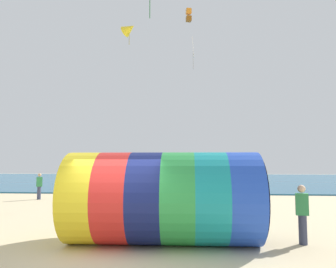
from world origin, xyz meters
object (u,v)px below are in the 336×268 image
object	(u,v)px
kite_white_diamond	(193,48)
bystander_mid_beach	(39,186)
kite_yellow_delta	(129,29)
kite_handler	(302,214)
kite_orange_box	(189,15)
giant_inflatable_tube	(164,198)
bystander_near_water	(222,193)

from	to	relation	value
kite_white_diamond	bystander_mid_beach	xyz separation A→B (m)	(-10.12, -2.07, -9.74)
kite_yellow_delta	kite_handler	bearing A→B (deg)	-52.33
kite_orange_box	kite_yellow_delta	size ratio (longest dim) A/B	0.76
kite_white_diamond	bystander_mid_beach	size ratio (longest dim) A/B	1.33
kite_handler	kite_white_diamond	bearing A→B (deg)	104.03
giant_inflatable_tube	kite_yellow_delta	size ratio (longest dim) A/B	3.86
giant_inflatable_tube	bystander_mid_beach	bearing A→B (deg)	129.90
kite_yellow_delta	bystander_mid_beach	xyz separation A→B (m)	(-6.16, 1.47, -9.81)
giant_inflatable_tube	kite_orange_box	distance (m)	20.69
bystander_mid_beach	kite_orange_box	bearing A→B (deg)	27.19
kite_white_diamond	bystander_near_water	distance (m)	11.71
kite_handler	kite_white_diamond	size ratio (longest dim) A/B	0.77
bystander_near_water	kite_orange_box	bearing A→B (deg)	100.33
bystander_near_water	bystander_mid_beach	bearing A→B (deg)	159.40
kite_white_diamond	kite_handler	bearing A→B (deg)	-75.97
kite_handler	kite_yellow_delta	xyz separation A→B (m)	(-7.15, 9.26, 9.79)
kite_yellow_delta	kite_white_diamond	bearing A→B (deg)	41.83
kite_white_diamond	bystander_mid_beach	bearing A→B (deg)	-168.46
kite_orange_box	bystander_mid_beach	size ratio (longest dim) A/B	0.66
kite_handler	kite_orange_box	bearing A→B (deg)	102.67
giant_inflatable_tube	kite_handler	xyz separation A→B (m)	(4.12, 0.27, -0.46)
kite_white_diamond	kite_yellow_delta	distance (m)	5.30
bystander_mid_beach	kite_white_diamond	bearing A→B (deg)	11.54
kite_white_diamond	bystander_near_water	bearing A→B (deg)	-77.99
kite_white_diamond	kite_orange_box	xyz separation A→B (m)	(-0.34, 2.95, 3.83)
giant_inflatable_tube	kite_handler	distance (m)	4.15
kite_orange_box	bystander_near_water	bearing A→B (deg)	-79.67
kite_handler	kite_yellow_delta	distance (m)	15.25
giant_inflatable_tube	bystander_near_water	bearing A→B (deg)	71.18
giant_inflatable_tube	kite_orange_box	size ratio (longest dim) A/B	5.09
bystander_mid_beach	kite_yellow_delta	bearing A→B (deg)	-13.42
kite_handler	kite_white_diamond	distance (m)	16.38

